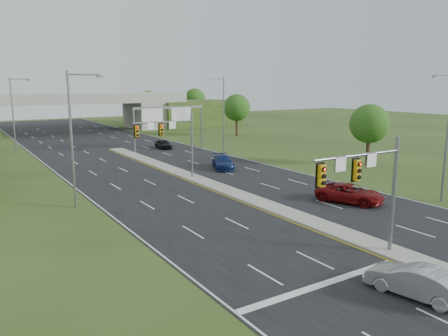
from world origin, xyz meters
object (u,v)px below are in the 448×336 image
car_silver (416,281)px  car_far_b (223,162)px  signal_mast_far (173,136)px  car_far_c (163,144)px  overpass (68,115)px  signal_mast_near (370,180)px  sign_gantry (168,116)px  car_far_a (350,193)px

car_silver → car_far_b: car_far_b is taller
signal_mast_far → car_far_c: 24.01m
signal_mast_far → overpass: bearing=87.6°
signal_mast_near → overpass: size_ratio=0.09×
car_far_c → sign_gantry: bearing=-84.2°
signal_mast_near → car_silver: bearing=-109.5°
signal_mast_near → overpass: 80.11m
signal_mast_near → car_far_b: bearing=74.1°
sign_gantry → car_silver: bearing=-102.0°
car_far_b → car_far_c: 19.02m
sign_gantry → car_silver: (-10.42, -49.17, -4.45)m
overpass → car_far_c: overpass is taller
car_far_b → car_far_c: bearing=111.6°
signal_mast_near → car_far_b: 29.34m
car_far_a → car_far_b: (-0.95, 18.79, -0.01)m
car_silver → signal_mast_far: bearing=-104.9°
overpass → car_silver: size_ratio=17.22×
car_far_a → car_far_b: bearing=69.3°
signal_mast_near → car_silver: 5.93m
signal_mast_near → signal_mast_far: same height
sign_gantry → signal_mast_far: bearing=-114.1°
signal_mast_near → overpass: (2.26, 80.07, -1.17)m
overpass → signal_mast_far: bearing=-92.4°
car_far_a → car_far_c: car_far_a is taller
signal_mast_far → car_far_b: 9.37m
car_far_b → car_far_c: (0.90, 18.99, -0.06)m
car_far_a → car_far_c: 37.79m
signal_mast_near → car_far_c: (8.88, 46.95, -3.99)m
signal_mast_near → car_far_c: size_ratio=1.68×
signal_mast_far → car_silver: bearing=-92.9°
signal_mast_far → car_far_c: (8.88, 21.95, -3.99)m
car_silver → car_far_b: size_ratio=0.87×
signal_mast_near → signal_mast_far: bearing=90.0°
signal_mast_far → car_silver: signal_mast_far is taller
sign_gantry → car_far_c: (-0.07, 1.96, -4.51)m
car_silver → car_far_c: car_silver is taller
sign_gantry → overpass: size_ratio=0.14×
car_far_a → car_far_c: (-0.05, 37.79, -0.08)m
car_silver → car_far_c: 52.16m
car_silver → car_far_a: size_ratio=0.82×
sign_gantry → overpass: overpass is taller
car_far_a → car_far_b: car_far_a is taller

